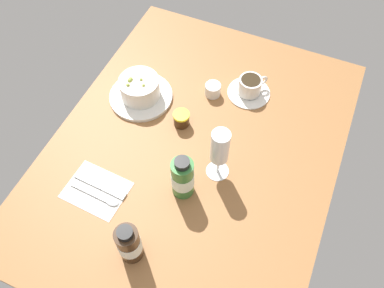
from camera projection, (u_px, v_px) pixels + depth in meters
ground_plane at (194, 151)px, 122.34cm from camera, size 110.00×84.00×3.00cm
porridge_bowl at (140, 90)px, 128.88cm from camera, size 20.71×20.71×9.04cm
cutlery_setting at (98, 190)px, 113.11cm from camera, size 14.29×17.82×0.90cm
coffee_cup at (250, 87)px, 130.82cm from camera, size 14.19×14.19×6.55cm
creamer_jug at (213, 89)px, 131.17cm from camera, size 5.63×5.76×4.97cm
wine_glass at (220, 149)px, 106.67cm from camera, size 6.71×6.71×18.87cm
jam_jar at (181, 119)px, 124.19cm from camera, size 5.17×5.17×4.90cm
sauce_bottle_brown at (129, 244)px, 97.81cm from camera, size 6.05×6.05×15.01cm
sauce_bottle_green at (183, 178)px, 107.50cm from camera, size 6.31×6.31×15.76cm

